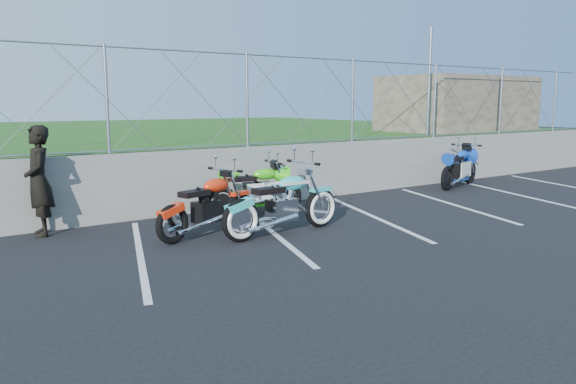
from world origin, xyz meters
TOP-DOWN VIEW (x-y plane):
  - ground at (0.00, 0.00)m, footprint 90.00×90.00m
  - retaining_wall at (0.00, 3.50)m, footprint 30.00×0.22m
  - grass_field at (0.00, 13.50)m, footprint 30.00×20.00m
  - stone_building at (10.50, 5.50)m, footprint 5.00×3.00m
  - chain_link_fence at (0.00, 3.50)m, footprint 28.00×0.03m
  - sign_pole at (7.20, 3.90)m, footprint 0.08×0.08m
  - parking_lines at (1.20, 1.00)m, footprint 18.29×4.31m
  - cruiser_turquoise at (0.11, 0.82)m, footprint 2.47×0.78m
  - naked_orange at (-0.98, 1.50)m, footprint 2.15×0.86m
  - sportbike_green at (0.68, 2.60)m, footprint 2.03×0.72m
  - sportbike_blue at (7.07, 2.61)m, footprint 2.11×0.84m
  - person_standing at (-3.34, 3.09)m, footprint 0.52×0.73m

SIDE VIEW (x-z plane):
  - ground at x=0.00m, z-range 0.00..0.00m
  - parking_lines at x=1.20m, z-range 0.00..0.01m
  - sportbike_green at x=0.68m, z-range -0.07..0.98m
  - naked_orange at x=-0.98m, z-range -0.08..1.02m
  - sportbike_blue at x=7.07m, z-range -0.08..1.04m
  - cruiser_turquoise at x=0.11m, z-range -0.12..1.11m
  - retaining_wall at x=0.00m, z-range 0.00..1.30m
  - grass_field at x=0.00m, z-range 0.00..1.30m
  - person_standing at x=-3.34m, z-range 0.00..1.88m
  - stone_building at x=10.50m, z-range 1.30..3.10m
  - chain_link_fence at x=0.00m, z-range 1.30..3.30m
  - sign_pole at x=7.20m, z-range 1.30..4.30m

